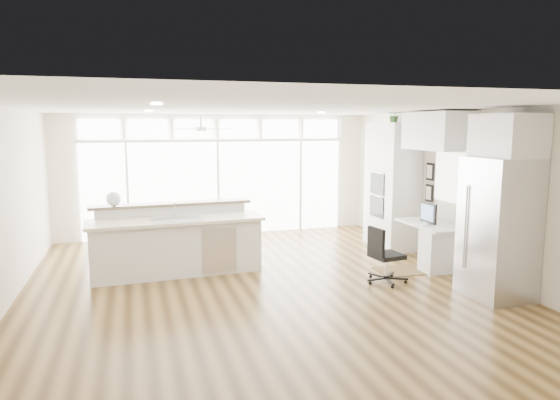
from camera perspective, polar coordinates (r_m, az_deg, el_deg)
name	(u,v)px	position (r m, az deg, el deg)	size (l,w,h in m)	color
floor	(262,288)	(7.73, -2.05, -9.97)	(7.00, 8.00, 0.02)	#483116
ceiling	(261,107)	(7.34, -2.16, 10.54)	(7.00, 8.00, 0.02)	white
wall_back	(217,175)	(11.31, -7.18, 2.86)	(7.00, 0.04, 2.70)	silver
wall_front	(399,276)	(3.76, 13.47, -8.43)	(7.00, 0.04, 2.70)	silver
wall_right	(463,191)	(8.94, 20.17, 0.97)	(0.04, 8.00, 2.70)	silver
glass_wall	(218,188)	(11.28, -7.10, 1.32)	(5.80, 0.06, 2.08)	white
transom_row	(217,129)	(11.20, -7.22, 8.09)	(5.90, 0.06, 0.40)	white
desk_window	(451,178)	(9.14, 18.91, 2.44)	(0.04, 0.85, 0.85)	silver
ceiling_fan	(201,124)	(9.99, -9.02, 8.60)	(1.16, 1.16, 0.32)	white
recessed_lights	(258,109)	(7.53, -2.55, 10.33)	(3.40, 3.00, 0.02)	white
oven_cabinet	(392,186)	(10.28, 12.68, 1.62)	(0.64, 1.20, 2.50)	white
desk_nook	(431,245)	(9.14, 16.87, -4.90)	(0.72, 1.30, 0.76)	white
upper_cabinets	(438,131)	(8.93, 17.62, 7.52)	(0.64, 1.30, 0.64)	white
refrigerator	(498,228)	(7.71, 23.67, -2.96)	(0.76, 0.90, 2.00)	silver
fridge_cabinet	(508,136)	(7.62, 24.60, 6.70)	(0.64, 0.90, 0.60)	white
framed_photos	(430,182)	(9.66, 16.75, 1.94)	(0.06, 0.22, 0.80)	black
kitchen_island	(177,240)	(8.44, -11.73, -4.52)	(2.84, 1.07, 1.13)	white
rug	(402,271)	(8.79, 13.80, -7.84)	(0.86, 0.62, 0.01)	#362611
office_chair	(387,255)	(7.99, 12.11, -6.17)	(0.46, 0.42, 0.88)	black
fishbowl	(114,199)	(8.64, -18.49, 0.12)	(0.24, 0.24, 0.24)	white
monitor	(428,213)	(8.99, 16.60, -1.38)	(0.08, 0.47, 0.39)	black
keyboard	(419,224)	(8.93, 15.63, -2.61)	(0.13, 0.34, 0.02)	white
potted_plant	(394,117)	(10.21, 12.92, 9.28)	(0.28, 0.31, 0.24)	#356029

